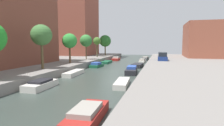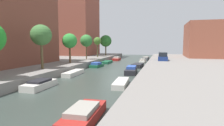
% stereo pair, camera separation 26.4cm
% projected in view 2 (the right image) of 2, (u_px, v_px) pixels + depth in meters
% --- Properties ---
extents(ground_plane, '(84.00, 84.00, 0.00)m').
position_uv_depth(ground_plane, '(110.00, 72.00, 27.75)').
color(ground_plane, '#333D38').
extents(quay_left, '(20.00, 64.00, 1.00)m').
position_uv_depth(quay_left, '(26.00, 65.00, 31.59)').
color(quay_left, gray).
rests_on(quay_left, ground_plane).
extents(quay_right, '(20.00, 64.00, 1.00)m').
position_uv_depth(quay_right, '(222.00, 72.00, 23.79)').
color(quay_right, gray).
rests_on(quay_right, ground_plane).
extents(apartment_tower_far, '(10.00, 10.56, 24.27)m').
position_uv_depth(apartment_tower_far, '(76.00, 11.00, 51.48)').
color(apartment_tower_far, brown).
rests_on(apartment_tower_far, quay_left).
extents(low_block_right, '(10.00, 11.74, 8.10)m').
position_uv_depth(low_block_right, '(209.00, 40.00, 43.43)').
color(low_block_right, brown).
rests_on(low_block_right, quay_right).
extents(street_tree_1, '(2.65, 2.65, 5.62)m').
position_uv_depth(street_tree_1, '(41.00, 35.00, 23.30)').
color(street_tree_1, brown).
rests_on(street_tree_1, quay_left).
extents(street_tree_2, '(2.44, 2.44, 4.88)m').
position_uv_depth(street_tree_2, '(70.00, 41.00, 30.53)').
color(street_tree_2, brown).
rests_on(street_tree_2, quay_left).
extents(street_tree_3, '(2.47, 2.47, 5.01)m').
position_uv_depth(street_tree_3, '(86.00, 41.00, 37.21)').
color(street_tree_3, brown).
rests_on(street_tree_3, quay_left).
extents(street_tree_4, '(1.83, 1.83, 4.72)m').
position_uv_depth(street_tree_4, '(97.00, 41.00, 43.64)').
color(street_tree_4, brown).
rests_on(street_tree_4, quay_left).
extents(street_tree_5, '(3.16, 3.16, 5.48)m').
position_uv_depth(street_tree_5, '(106.00, 41.00, 50.05)').
color(street_tree_5, brown).
rests_on(street_tree_5, quay_left).
extents(parked_car, '(1.84, 4.69, 1.56)m').
position_uv_depth(parked_car, '(163.00, 57.00, 35.55)').
color(parked_car, navy).
rests_on(parked_car, quay_right).
extents(moored_boat_left_1, '(1.64, 3.76, 0.81)m').
position_uv_depth(moored_boat_left_1, '(40.00, 85.00, 17.45)').
color(moored_boat_left_1, beige).
rests_on(moored_boat_left_1, ground_plane).
extents(moored_boat_left_2, '(1.46, 4.64, 0.57)m').
position_uv_depth(moored_boat_left_2, '(74.00, 73.00, 24.64)').
color(moored_boat_left_2, beige).
rests_on(moored_boat_left_2, ground_plane).
extents(moored_boat_left_3, '(1.76, 3.40, 0.88)m').
position_uv_depth(moored_boat_left_3, '(97.00, 65.00, 32.97)').
color(moored_boat_left_3, '#195638').
rests_on(moored_boat_left_3, ground_plane).
extents(moored_boat_left_4, '(1.62, 4.23, 0.47)m').
position_uv_depth(moored_boat_left_4, '(107.00, 62.00, 39.51)').
color(moored_boat_left_4, '#195638').
rests_on(moored_boat_left_4, ground_plane).
extents(moored_boat_left_5, '(1.64, 3.61, 0.89)m').
position_uv_depth(moored_boat_left_5, '(117.00, 59.00, 46.09)').
color(moored_boat_left_5, maroon).
rests_on(moored_boat_left_5, ground_plane).
extents(moored_boat_right_0, '(1.69, 4.14, 0.85)m').
position_uv_depth(moored_boat_right_0, '(84.00, 114.00, 10.07)').
color(moored_boat_right_0, maroon).
rests_on(moored_boat_right_0, ground_plane).
extents(moored_boat_right_1, '(1.49, 4.29, 0.52)m').
position_uv_depth(moored_boat_right_1, '(121.00, 83.00, 18.50)').
color(moored_boat_right_1, beige).
rests_on(moored_boat_right_1, ground_plane).
extents(moored_boat_right_2, '(1.72, 4.47, 1.03)m').
position_uv_depth(moored_boat_right_2, '(131.00, 70.00, 26.12)').
color(moored_boat_right_2, '#232328').
rests_on(moored_boat_right_2, ground_plane).
extents(moored_boat_right_3, '(1.95, 3.75, 0.64)m').
position_uv_depth(moored_boat_right_3, '(138.00, 65.00, 32.83)').
color(moored_boat_right_3, '#232328').
rests_on(moored_boat_right_3, ground_plane).
extents(moored_boat_right_4, '(1.28, 4.16, 0.80)m').
position_uv_depth(moored_boat_right_4, '(143.00, 61.00, 40.83)').
color(moored_boat_right_4, beige).
rests_on(moored_boat_right_4, ground_plane).
extents(moored_boat_right_5, '(1.60, 4.21, 0.87)m').
position_uv_depth(moored_boat_right_5, '(146.00, 59.00, 46.71)').
color(moored_boat_right_5, '#4C5156').
rests_on(moored_boat_right_5, ground_plane).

